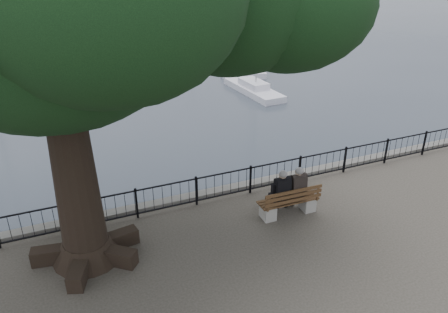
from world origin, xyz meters
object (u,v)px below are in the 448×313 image
bench (289,205)px  person_left (279,194)px  person_right (295,191)px  lion_monument (90,6)px

bench → person_left: bearing=158.2°
bench → person_right: 0.49m
lion_monument → person_left: bearing=-90.9°
person_left → person_right: 0.57m
bench → person_right: person_right is taller
person_left → person_right: size_ratio=1.00×
person_right → lion_monument: lion_monument is taller
lion_monument → bench: bearing=-90.6°
bench → lion_monument: 49.17m
lion_monument → person_right: bearing=-90.3°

